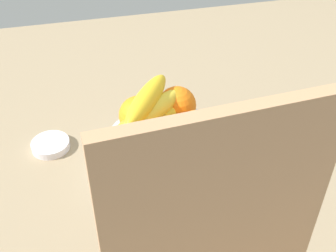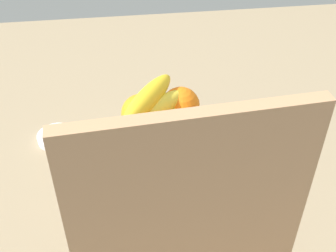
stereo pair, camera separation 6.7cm
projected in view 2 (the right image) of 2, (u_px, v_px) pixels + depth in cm
name	position (u px, v px, depth cm)	size (l,w,h in cm)	color
ground_plane	(151.00, 166.00, 88.87)	(180.00, 140.00, 3.00)	#978364
fruit_bowl	(168.00, 153.00, 85.38)	(24.86, 24.86, 5.76)	#B0C1D9
orange_front_left	(196.00, 132.00, 79.86)	(7.72, 7.72, 7.72)	orange
orange_front_right	(181.00, 106.00, 86.33)	(7.72, 7.72, 7.72)	orange
orange_center	(141.00, 113.00, 84.38)	(7.72, 7.72, 7.72)	orange
orange_back_left	(133.00, 136.00, 79.01)	(7.72, 7.72, 7.72)	orange
orange_back_right	(173.00, 149.00, 76.27)	(7.72, 7.72, 7.72)	orange
banana_bunch	(153.00, 113.00, 82.02)	(17.72, 16.34, 10.60)	yellow
cutting_board	(189.00, 232.00, 51.89)	(28.00, 1.80, 36.00)	tan
jar_lid	(56.00, 137.00, 92.49)	(7.91, 7.91, 1.61)	white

